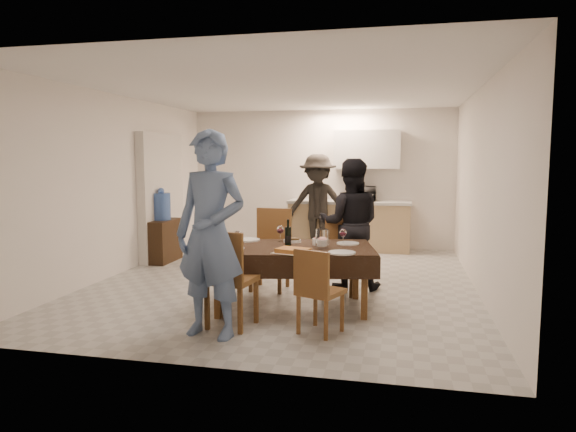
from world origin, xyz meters
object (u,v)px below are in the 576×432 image
Objects in this scene: console at (162,241)px; person_near at (211,234)px; savoury_tart at (293,251)px; dining_table at (291,249)px; water_pitcher at (322,239)px; wine_bottle at (288,232)px; water_jug at (161,206)px; person_kitchen at (317,204)px; microwave at (362,194)px; person_far at (350,224)px.

console is 0.38× the size of person_near.
savoury_tart is at bearing 55.81° from person_near.
water_pitcher is (0.35, -0.05, 0.14)m from dining_table.
person_near is (-0.50, -1.10, 0.12)m from wine_bottle.
person_kitchen is at bearing 29.26° from water_jug.
water_jug reaches higher than console.
water_pitcher is at bearing -14.04° from wine_bottle.
microwave is (0.49, 3.90, 0.37)m from dining_table.
microwave reaches higher than water_pitcher.
dining_table is 1.22m from person_near.
savoury_tart is at bearing -42.68° from console.
person_far is 0.96× the size of person_kitchen.
water_jug is 0.90× the size of microwave.
microwave reaches higher than water_jug.
water_pitcher is 1.12m from person_far.
wine_bottle is 0.47m from savoury_tart.
person_far reaches higher than water_pitcher.
dining_table is 4.05× the size of microwave.
wine_bottle is (2.58, -2.08, -0.05)m from water_jug.
person_far is (0.45, 1.43, 0.11)m from savoury_tart.
water_pitcher is at bearing 57.95° from person_near.
person_far is at bearing -71.21° from person_kitchen.
person_kitchen reaches higher than person_far.
water_pitcher is at bearing 52.85° from savoury_tart.
wine_bottle is at bearing 165.96° from water_pitcher.
water_jug is 2.06× the size of water_pitcher.
person_far is (0.60, 1.00, -0.01)m from wine_bottle.
person_near reaches higher than person_kitchen.
savoury_tart reaches higher than dining_table.
water_pitcher is 0.11× the size of person_near.
person_near reaches higher than wine_bottle.
person_near is at bearing -131.99° from water_pitcher.
water_pitcher is at bearing -19.58° from dining_table.
water_jug is at bearing 141.03° from wine_bottle.
water_jug reaches higher than water_pitcher.
dining_table is 3.95m from microwave.
person_far is at bearing 72.53° from savoury_tart.
microwave reaches higher than dining_table.
wine_bottle is 0.17× the size of person_kitchen.
dining_table is at bearing 171.87° from water_pitcher.
dining_table is at bearing -39.09° from console.
savoury_tart is at bearing -42.68° from water_jug.
dining_table is at bearing 56.38° from person_far.
person_near is (-0.90, -1.00, 0.17)m from water_pitcher.
water_jug is 1.16× the size of savoury_tart.
water_jug is 3.80m from person_near.
person_near is (2.08, -3.18, 0.63)m from console.
water_pitcher is 0.12× the size of person_kitchen.
person_near is at bearing -93.58° from person_kitchen.
water_pitcher is 0.56× the size of savoury_tart.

